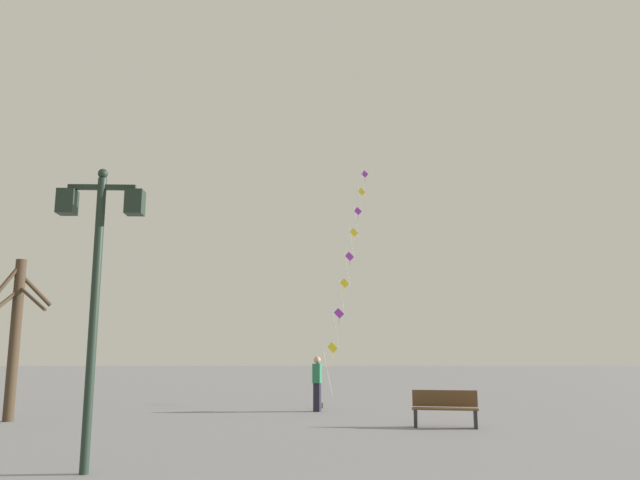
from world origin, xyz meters
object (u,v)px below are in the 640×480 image
object	(u,v)px
twin_lantern_lamp_post	(98,257)
kite_train	(350,256)
bare_tree	(15,332)
park_bench	(445,409)
kite_flyer	(317,382)

from	to	relation	value
twin_lantern_lamp_post	kite_train	xyz separation A→B (m)	(5.50, 17.52, 2.78)
kite_train	bare_tree	bearing A→B (deg)	-135.69
twin_lantern_lamp_post	park_bench	xyz separation A→B (m)	(6.85, 5.89, -2.84)
kite_train	park_bench	xyz separation A→B (m)	(1.35, -11.63, -5.62)
twin_lantern_lamp_post	kite_train	world-z (taller)	kite_train
twin_lantern_lamp_post	kite_flyer	xyz separation A→B (m)	(3.84, 10.45, -2.39)
kite_flyer	twin_lantern_lamp_post	bearing A→B (deg)	173.13
bare_tree	park_bench	distance (m)	11.70
kite_train	bare_tree	xyz separation A→B (m)	(-10.05, -9.81, -3.69)
kite_flyer	bare_tree	size ratio (longest dim) A/B	0.39
kite_train	bare_tree	world-z (taller)	kite_train
kite_train	park_bench	world-z (taller)	kite_train
park_bench	kite_train	bearing A→B (deg)	109.49
kite_train	kite_flyer	size ratio (longest dim) A/B	6.80
twin_lantern_lamp_post	kite_train	size ratio (longest dim) A/B	0.41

